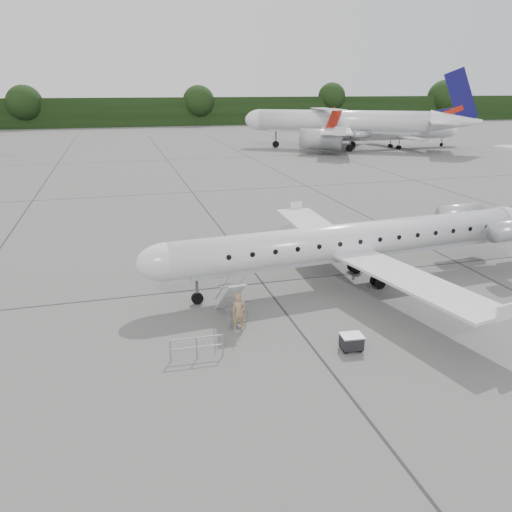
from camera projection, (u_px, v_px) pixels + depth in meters
name	position (u px, v px, depth m)	size (l,w,h in m)	color
ground	(360.00, 299.00, 27.11)	(320.00, 320.00, 0.00)	#5A5A57
treeline	(156.00, 112.00, 144.41)	(260.00, 4.00, 8.00)	black
main_regional_jet	(355.00, 224.00, 28.43)	(27.70, 19.94, 7.10)	silver
airstair	(230.00, 298.00, 24.51)	(0.85, 2.47, 2.23)	silver
passenger	(239.00, 312.00, 23.34)	(0.68, 0.45, 1.87)	#937350
safety_railing	(197.00, 348.00, 21.01)	(2.20, 0.08, 1.00)	gray
baggage_cart	(352.00, 342.00, 21.75)	(0.90, 0.73, 0.78)	black
bg_narrowbody	(342.00, 110.00, 89.33)	(38.63, 27.81, 13.87)	silver
bg_regional_right	(401.00, 128.00, 92.36)	(28.47, 20.50, 7.47)	silver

